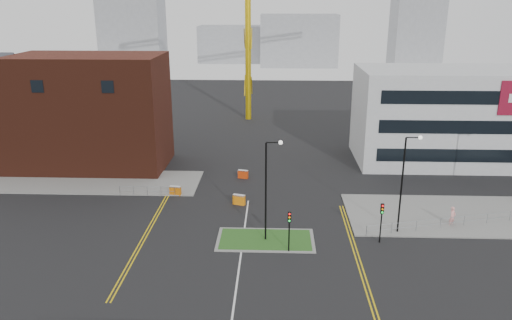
{
  "coord_description": "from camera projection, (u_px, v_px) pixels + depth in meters",
  "views": [
    {
      "loc": [
        2.69,
        -31.77,
        20.27
      ],
      "look_at": [
        0.87,
        15.6,
        5.0
      ],
      "focal_mm": 35.0,
      "sensor_mm": 36.0,
      "label": 1
    }
  ],
  "objects": [
    {
      "name": "traffic_light_right",
      "position": [
        382.0,
        215.0,
        42.9
      ],
      "size": [
        0.28,
        0.33,
        3.65
      ],
      "color": "black",
      "rests_on": "ground"
    },
    {
      "name": "streetlamp_right_near",
      "position": [
        405.0,
        177.0,
        43.86
      ],
      "size": [
        1.46,
        0.36,
        9.18
      ],
      "color": "black",
      "rests_on": "ground"
    },
    {
      "name": "barrier_left",
      "position": [
        175.0,
        190.0,
        54.04
      ],
      "size": [
        1.29,
        0.6,
        1.04
      ],
      "color": "#C9640B",
      "rests_on": "ground"
    },
    {
      "name": "railing_left",
      "position": [
        147.0,
        189.0,
        53.83
      ],
      "size": [
        6.05,
        0.05,
        1.1
      ],
      "color": "gray",
      "rests_on": "ground"
    },
    {
      "name": "centre_line",
      "position": [
        238.0,
        275.0,
        38.43
      ],
      "size": [
        0.15,
        30.0,
        0.01
      ],
      "primitive_type": "cube",
      "color": "silver",
      "rests_on": "ground"
    },
    {
      "name": "yellow_left_a",
      "position": [
        148.0,
        228.0,
        46.37
      ],
      "size": [
        0.12,
        24.0,
        0.01
      ],
      "primitive_type": "cube",
      "color": "gold",
      "rests_on": "ground"
    },
    {
      "name": "ground",
      "position": [
        236.0,
        290.0,
        36.53
      ],
      "size": [
        200.0,
        200.0,
        0.0
      ],
      "primitive_type": "plane",
      "color": "black",
      "rests_on": "ground"
    },
    {
      "name": "pavement_left",
      "position": [
        80.0,
        181.0,
        58.17
      ],
      "size": [
        28.0,
        8.0,
        0.12
      ],
      "primitive_type": "cube",
      "color": "slate",
      "rests_on": "ground"
    },
    {
      "name": "yellow_right_b",
      "position": [
        358.0,
        253.0,
        41.88
      ],
      "size": [
        0.12,
        20.0,
        0.01
      ],
      "primitive_type": "cube",
      "color": "gold",
      "rests_on": "ground"
    },
    {
      "name": "streetlamp_island",
      "position": [
        268.0,
        183.0,
        42.4
      ],
      "size": [
        1.46,
        0.36,
        9.18
      ],
      "color": "black",
      "rests_on": "ground"
    },
    {
      "name": "traffic_light_island",
      "position": [
        289.0,
        224.0,
        41.29
      ],
      "size": [
        0.28,
        0.33,
        3.65
      ],
      "color": "black",
      "rests_on": "ground"
    },
    {
      "name": "skyline_b",
      "position": [
        299.0,
        40.0,
        157.36
      ],
      "size": [
        24.0,
        12.0,
        16.0
      ],
      "primitive_type": "cube",
      "color": "gray",
      "rests_on": "ground"
    },
    {
      "name": "barrier_right",
      "position": [
        243.0,
        174.0,
        59.23
      ],
      "size": [
        1.25,
        0.66,
        1.0
      ],
      "color": "red",
      "rests_on": "ground"
    },
    {
      "name": "grass_island",
      "position": [
        265.0,
        240.0,
        44.05
      ],
      "size": [
        8.0,
        4.0,
        0.12
      ],
      "primitive_type": "cube",
      "color": "#224E1A",
      "rests_on": "ground"
    },
    {
      "name": "yellow_left_b",
      "position": [
        151.0,
        228.0,
        46.36
      ],
      "size": [
        0.12,
        24.0,
        0.01
      ],
      "primitive_type": "cube",
      "color": "gold",
      "rests_on": "ground"
    },
    {
      "name": "yellow_right_a",
      "position": [
        354.0,
        253.0,
        41.89
      ],
      "size": [
        0.12,
        20.0,
        0.01
      ],
      "primitive_type": "cube",
      "color": "gold",
      "rests_on": "ground"
    },
    {
      "name": "barrier_mid",
      "position": [
        239.0,
        199.0,
        51.61
      ],
      "size": [
        1.34,
        0.77,
        1.07
      ],
      "color": "orange",
      "rests_on": "ground"
    },
    {
      "name": "brick_building",
      "position": [
        68.0,
        113.0,
        61.9
      ],
      "size": [
        24.2,
        10.07,
        14.24
      ],
      "color": "#481D12",
      "rests_on": "ground"
    },
    {
      "name": "skyline_d",
      "position": [
        244.0,
        44.0,
        168.14
      ],
      "size": [
        30.0,
        12.0,
        12.0
      ],
      "primitive_type": "cube",
      "color": "gray",
      "rests_on": "ground"
    },
    {
      "name": "pavement_right",
      "position": [
        470.0,
        215.0,
        49.03
      ],
      "size": [
        24.0,
        10.0,
        0.12
      ],
      "primitive_type": "cube",
      "color": "slate",
      "rests_on": "ground"
    },
    {
      "name": "office_block",
      "position": [
        456.0,
        116.0,
        64.15
      ],
      "size": [
        25.0,
        12.2,
        12.0
      ],
      "color": "#BABCBF",
      "rests_on": "ground"
    },
    {
      "name": "railing_right",
      "position": [
        464.0,
        219.0,
        46.48
      ],
      "size": [
        19.05,
        5.05,
        1.1
      ],
      "color": "gray",
      "rests_on": "ground"
    },
    {
      "name": "skyline_c",
      "position": [
        417.0,
        22.0,
        149.48
      ],
      "size": [
        14.0,
        12.0,
        28.0
      ],
      "primitive_type": "cube",
      "color": "gray",
      "rests_on": "ground"
    },
    {
      "name": "island_kerb",
      "position": [
        265.0,
        240.0,
        44.06
      ],
      "size": [
        8.6,
        4.6,
        0.08
      ],
      "primitive_type": "cube",
      "color": "slate",
      "rests_on": "ground"
    },
    {
      "name": "skyline_a",
      "position": [
        133.0,
        32.0,
        148.75
      ],
      "size": [
        18.0,
        12.0,
        22.0
      ],
      "primitive_type": "cube",
      "color": "gray",
      "rests_on": "ground"
    },
    {
      "name": "pedestrian",
      "position": [
        452.0,
        216.0,
        46.56
      ],
      "size": [
        0.84,
        0.81,
        1.94
      ],
      "primitive_type": "imported",
      "rotation": [
        0.0,
        0.0,
        0.69
      ],
      "color": "pink",
      "rests_on": "ground"
    }
  ]
}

